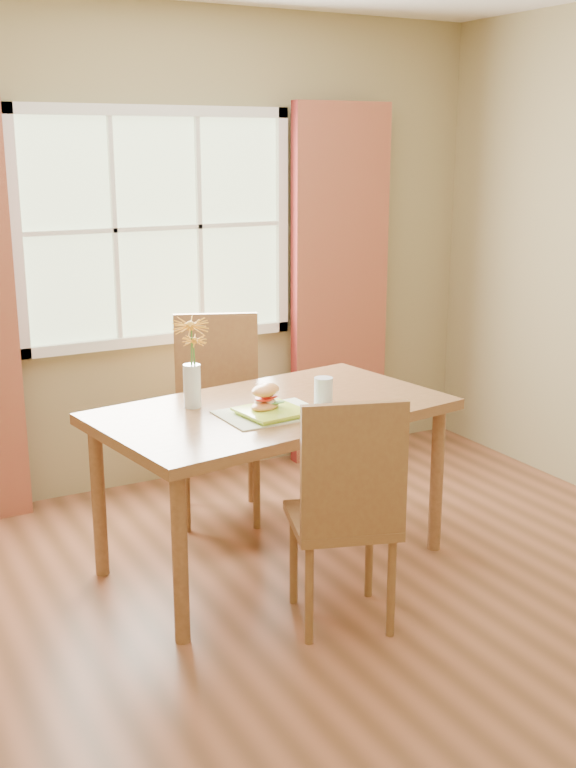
# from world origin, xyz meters

# --- Properties ---
(room) EXTENTS (4.24, 3.84, 2.74)m
(room) POSITION_xyz_m (0.00, 0.00, 1.35)
(room) COLOR brown
(room) RESTS_ON ground
(window) EXTENTS (1.62, 0.06, 1.32)m
(window) POSITION_xyz_m (0.00, 1.87, 1.50)
(window) COLOR #B2C998
(window) RESTS_ON room
(curtain_right) EXTENTS (0.65, 0.08, 2.20)m
(curtain_right) POSITION_xyz_m (1.15, 1.78, 1.10)
(curtain_right) COLOR maroon
(curtain_right) RESTS_ON room
(dining_table) EXTENTS (1.72, 1.13, 0.78)m
(dining_table) POSITION_xyz_m (0.07, 0.60, 0.70)
(dining_table) COLOR brown
(dining_table) RESTS_ON room
(chair_near) EXTENTS (0.53, 0.53, 1.01)m
(chair_near) POSITION_xyz_m (0.04, -0.11, 0.55)
(chair_near) COLOR brown
(chair_near) RESTS_ON room
(chair_far) EXTENTS (0.58, 0.58, 1.08)m
(chair_far) POSITION_xyz_m (0.10, 1.30, 0.59)
(chair_far) COLOR brown
(chair_far) RESTS_ON room
(placemat) EXTENTS (0.46, 0.34, 0.01)m
(placemat) POSITION_xyz_m (-0.00, 0.48, 0.79)
(placemat) COLOR beige
(placemat) RESTS_ON dining_table
(plate) EXTENTS (0.30, 0.30, 0.01)m
(plate) POSITION_xyz_m (-0.01, 0.46, 0.79)
(plate) COLOR #B2DC37
(plate) RESTS_ON placemat
(croissant_sandwich) EXTENTS (0.19, 0.18, 0.12)m
(croissant_sandwich) POSITION_xyz_m (-0.02, 0.50, 0.86)
(croissant_sandwich) COLOR #F8A554
(croissant_sandwich) RESTS_ON plate
(water_glass) EXTENTS (0.09, 0.09, 0.13)m
(water_glass) POSITION_xyz_m (0.28, 0.50, 0.84)
(water_glass) COLOR silver
(water_glass) RESTS_ON dining_table
(flower_vase) EXTENTS (0.17, 0.17, 0.41)m
(flower_vase) POSITION_xyz_m (-0.26, 0.76, 1.03)
(flower_vase) COLOR silver
(flower_vase) RESTS_ON dining_table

